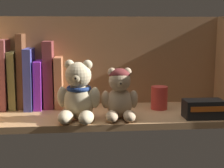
{
  "coord_description": "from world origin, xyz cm",
  "views": [
    {
      "loc": [
        -7.46,
        -102.8,
        29.1
      ],
      "look_at": [
        1.71,
        0.0,
        11.35
      ],
      "focal_mm": 53.01,
      "sensor_mm": 36.0,
      "label": 1
    }
  ],
  "objects": [
    {
      "name": "book_4",
      "position": [
        -28.03,
        10.01,
        14.48
      ],
      "size": [
        2.41,
        9.11,
        24.98
      ],
      "primitive_type": "cube",
      "rotation": [
        0.0,
        0.02,
        0.0
      ],
      "color": "brown",
      "rests_on": "shelf_board"
    },
    {
      "name": "teddy_bear_smaller",
      "position": [
        3.4,
        -6.97,
        9.26
      ],
      "size": [
        11.13,
        11.28,
        15.3
      ],
      "color": "tan",
      "rests_on": "shelf_board"
    },
    {
      "name": "pillar_candle",
      "position": [
        17.9,
        3.44,
        5.83
      ],
      "size": [
        5.55,
        5.55,
        7.67
      ],
      "primitive_type": "cylinder",
      "color": "#C63833",
      "rests_on": "shelf_board"
    },
    {
      "name": "shelf_back_panel",
      "position": [
        0.0,
        13.95,
        16.4
      ],
      "size": [
        83.83,
        1.2,
        32.79
      ],
      "primitive_type": "cube",
      "color": "#916843",
      "rests_on": "ground"
    },
    {
      "name": "book_6",
      "position": [
        -22.27,
        10.01,
        10.05
      ],
      "size": [
        2.78,
        13.41,
        16.15
      ],
      "primitive_type": "cube",
      "rotation": [
        0.0,
        0.02,
        0.0
      ],
      "color": "purple",
      "rests_on": "shelf_board"
    },
    {
      "name": "book_2",
      "position": [
        -33.63,
        10.01,
        13.55
      ],
      "size": [
        3.16,
        12.21,
        23.15
      ],
      "primitive_type": "cube",
      "rotation": [
        0.0,
        0.02,
        0.0
      ],
      "color": "brown",
      "rests_on": "shelf_board"
    },
    {
      "name": "book_7",
      "position": [
        -18.98,
        10.01,
        13.27
      ],
      "size": [
        3.17,
        9.61,
        22.53
      ],
      "primitive_type": "cube",
      "color": "brown",
      "rests_on": "shelf_board"
    },
    {
      "name": "shelf_board",
      "position": [
        0.0,
        0.0,
        1.0
      ],
      "size": [
        81.43,
        26.69,
        2.0
      ],
      "primitive_type": "cube",
      "color": "tan",
      "rests_on": "ground"
    },
    {
      "name": "book_8",
      "position": [
        -15.66,
        10.01,
        10.62
      ],
      "size": [
        2.53,
        10.95,
        17.25
      ],
      "primitive_type": "cube",
      "color": "#B56D45",
      "rests_on": "shelf_board"
    },
    {
      "name": "small_product_box",
      "position": [
        28.71,
        -8.59,
        4.77
      ],
      "size": [
        11.85,
        6.47,
        5.54
      ],
      "color": "black",
      "rests_on": "shelf_board"
    },
    {
      "name": "teddy_bear_larger",
      "position": [
        -8.87,
        -7.35,
        9.59
      ],
      "size": [
        13.19,
        13.72,
        17.78
      ],
      "color": "beige",
      "rests_on": "shelf_board"
    },
    {
      "name": "book_5",
      "position": [
        -25.26,
        10.01,
        12.11
      ],
      "size": [
        2.84,
        14.92,
        20.25
      ],
      "primitive_type": "cube",
      "rotation": [
        0.0,
        0.01,
        0.0
      ],
      "color": "#3E418D",
      "rests_on": "shelf_board"
    },
    {
      "name": "book_3",
      "position": [
        -30.68,
        10.01,
        11.61
      ],
      "size": [
        2.33,
        10.81,
        19.21
      ],
      "primitive_type": "cube",
      "color": "brown",
      "rests_on": "shelf_board"
    }
  ]
}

